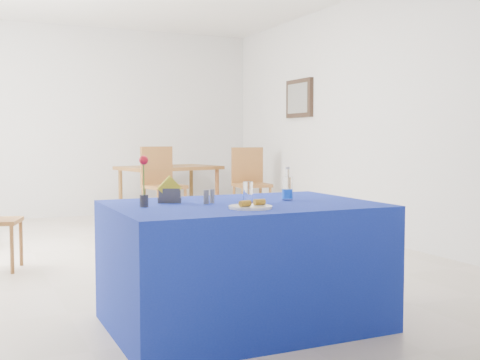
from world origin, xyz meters
The scene contains 16 objects.
floor centered at (0.00, 0.00, 0.00)m, with size 7.00×7.00×0.00m, color beige.
room_shell centered at (0.00, 0.00, 1.75)m, with size 7.00×7.00×7.00m.
picture_frame centered at (2.47, 1.60, 1.70)m, with size 0.06×0.64×0.52m, color black.
picture_art centered at (2.44, 1.60, 1.70)m, with size 0.02×0.52×0.40m, color #998C66.
plate centered at (-0.23, -2.51, 0.77)m, with size 0.25×0.25×0.01m, color white.
drinking_glass centered at (-0.11, -2.23, 0.82)m, with size 0.06×0.06×0.13m, color white.
salt_shaker centered at (-0.33, -2.16, 0.80)m, with size 0.03×0.03×0.09m, color slate.
pepper_shaker centered at (-0.38, -2.19, 0.80)m, with size 0.03×0.03×0.09m, color #5E5F63.
blue_table centered at (-0.15, -2.24, 0.38)m, with size 1.60×1.10×0.76m.
water_bottle centered at (0.18, -2.19, 0.83)m, with size 0.07×0.07×0.21m.
napkin_holder centered at (-0.56, -2.04, 0.81)m, with size 0.16×0.11×0.17m.
rose_vase centered at (-0.76, -2.19, 0.91)m, with size 0.05×0.05×0.30m.
oak_table centered at (0.97, 2.73, 0.68)m, with size 1.51×1.15×0.76m.
chair_bg_left centered at (0.66, 2.13, 0.60)m, with size 0.55×0.55×1.05m.
chair_bg_right centered at (1.91, 1.99, 0.59)m, with size 0.51×0.51×1.03m.
banana_pieces centered at (-0.22, -2.51, 0.79)m, with size 0.18×0.08×0.04m.
Camera 1 is at (-1.70, -5.57, 1.16)m, focal length 45.00 mm.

